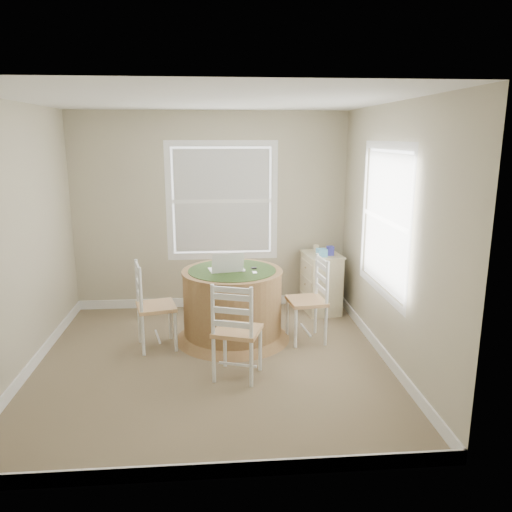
{
  "coord_description": "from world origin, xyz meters",
  "views": [
    {
      "loc": [
        0.05,
        -4.76,
        2.27
      ],
      "look_at": [
        0.49,
        0.45,
        1.02
      ],
      "focal_mm": 35.0,
      "sensor_mm": 36.0,
      "label": 1
    }
  ],
  "objects": [
    {
      "name": "keys",
      "position": [
        0.48,
        0.68,
        0.82
      ],
      "size": [
        0.06,
        0.05,
        0.02
      ],
      "primitive_type": "cube",
      "rotation": [
        0.0,
        0.0,
        0.04
      ],
      "color": "black",
      "rests_on": "round_table"
    },
    {
      "name": "chair_left",
      "position": [
        -0.6,
        0.46,
        0.47
      ],
      "size": [
        0.49,
        0.5,
        0.95
      ],
      "primitive_type": null,
      "rotation": [
        0.0,
        0.0,
        1.81
      ],
      "color": "white",
      "rests_on": "ground"
    },
    {
      "name": "box_yellow",
      "position": [
        1.51,
        1.52,
        0.82
      ],
      "size": [
        0.16,
        0.12,
        0.06
      ],
      "primitive_type": "cube",
      "rotation": [
        0.0,
        0.0,
        0.12
      ],
      "color": "gold",
      "rests_on": "corner_chest"
    },
    {
      "name": "laptop",
      "position": [
        0.16,
        0.61,
        0.85
      ],
      "size": [
        0.4,
        0.37,
        0.25
      ],
      "rotation": [
        0.0,
        0.0,
        3.32
      ],
      "color": "white",
      "rests_on": "round_table"
    },
    {
      "name": "corner_chest",
      "position": [
        1.43,
        1.46,
        0.4
      ],
      "size": [
        0.51,
        0.64,
        0.79
      ],
      "rotation": [
        0.0,
        0.0,
        0.12
      ],
      "color": "beige",
      "rests_on": "ground"
    },
    {
      "name": "chair_right",
      "position": [
        1.06,
        0.51,
        0.47
      ],
      "size": [
        0.45,
        0.46,
        0.95
      ],
      "primitive_type": null,
      "rotation": [
        0.0,
        0.0,
        -1.45
      ],
      "color": "white",
      "rests_on": "ground"
    },
    {
      "name": "chair_near",
      "position": [
        0.25,
        -0.31,
        0.47
      ],
      "size": [
        0.53,
        0.51,
        0.95
      ],
      "primitive_type": null,
      "rotation": [
        0.0,
        0.0,
        2.81
      ],
      "color": "white",
      "rests_on": "ground"
    },
    {
      "name": "cup_cream",
      "position": [
        1.38,
        1.59,
        0.83
      ],
      "size": [
        0.07,
        0.07,
        0.09
      ],
      "primitive_type": "cylinder",
      "color": "beige",
      "rests_on": "corner_chest"
    },
    {
      "name": "round_table",
      "position": [
        0.23,
        0.65,
        0.44
      ],
      "size": [
        1.31,
        1.31,
        0.82
      ],
      "rotation": [
        0.0,
        0.0,
        0.04
      ],
      "color": "olive",
      "rests_on": "ground"
    },
    {
      "name": "phone",
      "position": [
        0.48,
        0.51,
        0.81
      ],
      "size": [
        0.05,
        0.09,
        0.02
      ],
      "primitive_type": "cube",
      "rotation": [
        0.0,
        0.0,
        0.04
      ],
      "color": "#B7BABF",
      "rests_on": "round_table"
    },
    {
      "name": "room",
      "position": [
        0.17,
        0.16,
        1.3
      ],
      "size": [
        3.64,
        3.64,
        2.64
      ],
      "color": "#78684C",
      "rests_on": "ground"
    },
    {
      "name": "tissue_box",
      "position": [
        1.4,
        1.31,
        0.84
      ],
      "size": [
        0.13,
        0.13,
        0.1
      ],
      "primitive_type": "cube",
      "rotation": [
        0.0,
        0.0,
        0.12
      ],
      "color": "#62B7E1",
      "rests_on": "corner_chest"
    },
    {
      "name": "mouse",
      "position": [
        0.35,
        0.6,
        0.82
      ],
      "size": [
        0.07,
        0.11,
        0.04
      ],
      "primitive_type": "ellipsoid",
      "rotation": [
        0.0,
        0.0,
        0.04
      ],
      "color": "white",
      "rests_on": "round_table"
    },
    {
      "name": "box_blue",
      "position": [
        1.52,
        1.36,
        0.85
      ],
      "size": [
        0.09,
        0.09,
        0.12
      ],
      "primitive_type": "cube",
      "rotation": [
        0.0,
        0.0,
        0.12
      ],
      "color": "#3635A0",
      "rests_on": "corner_chest"
    }
  ]
}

